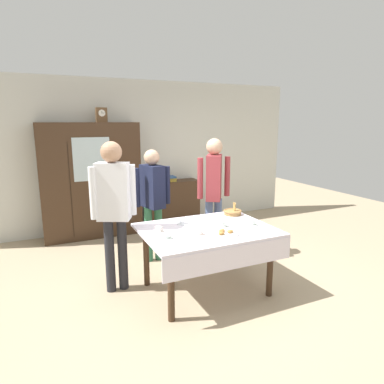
{
  "coord_description": "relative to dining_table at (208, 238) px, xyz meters",
  "views": [
    {
      "loc": [
        -1.67,
        -3.46,
        1.96
      ],
      "look_at": [
        0.0,
        0.2,
        1.11
      ],
      "focal_mm": 31.33,
      "sensor_mm": 36.0,
      "label": 1
    }
  ],
  "objects": [
    {
      "name": "ground_plane",
      "position": [
        0.0,
        0.23,
        -0.66
      ],
      "size": [
        12.0,
        12.0,
        0.0
      ],
      "primitive_type": "plane",
      "color": "tan",
      "rests_on": "ground"
    },
    {
      "name": "wall_cabinet",
      "position": [
        -0.9,
        2.59,
        0.32
      ],
      "size": [
        1.63,
        0.46,
        1.95
      ],
      "color": "#3D2819",
      "rests_on": "ground"
    },
    {
      "name": "tea_cup_far_left",
      "position": [
        0.2,
        0.01,
        0.13
      ],
      "size": [
        0.13,
        0.13,
        0.06
      ],
      "color": "silver",
      "rests_on": "dining_table"
    },
    {
      "name": "bread_basket",
      "position": [
        0.58,
        0.41,
        0.14
      ],
      "size": [
        0.24,
        0.24,
        0.16
      ],
      "color": "#9E7542",
      "rests_on": "dining_table"
    },
    {
      "name": "spoon_near_right",
      "position": [
        -0.36,
        -0.37,
        0.11
      ],
      "size": [
        0.12,
        0.02,
        0.01
      ],
      "color": "silver",
      "rests_on": "dining_table"
    },
    {
      "name": "book_stack",
      "position": [
        0.58,
        2.64,
        0.24
      ],
      "size": [
        0.18,
        0.22,
        0.1
      ],
      "color": "#B29333",
      "rests_on": "bookshelf_low"
    },
    {
      "name": "person_behind_table_left",
      "position": [
        -0.28,
        1.14,
        0.31
      ],
      "size": [
        0.52,
        0.4,
        1.59
      ],
      "color": "#33704C",
      "rests_on": "ground"
    },
    {
      "name": "spoon_mid_right",
      "position": [
        0.1,
        0.14,
        0.11
      ],
      "size": [
        0.12,
        0.02,
        0.01
      ],
      "color": "silver",
      "rests_on": "dining_table"
    },
    {
      "name": "mantel_clock",
      "position": [
        -0.67,
        2.59,
        1.41
      ],
      "size": [
        0.18,
        0.11,
        0.24
      ],
      "color": "brown",
      "rests_on": "wall_cabinet"
    },
    {
      "name": "spoon_center",
      "position": [
        0.28,
        0.39,
        0.11
      ],
      "size": [
        0.12,
        0.02,
        0.01
      ],
      "color": "silver",
      "rests_on": "dining_table"
    },
    {
      "name": "back_wall",
      "position": [
        0.0,
        2.88,
        0.69
      ],
      "size": [
        6.4,
        0.1,
        2.7
      ],
      "primitive_type": "cube",
      "color": "silver",
      "rests_on": "ground"
    },
    {
      "name": "tea_cup_near_left",
      "position": [
        -0.18,
        -0.13,
        0.13
      ],
      "size": [
        0.13,
        0.13,
        0.06
      ],
      "color": "white",
      "rests_on": "dining_table"
    },
    {
      "name": "dining_table",
      "position": [
        0.0,
        0.0,
        0.0
      ],
      "size": [
        1.48,
        1.12,
        0.76
      ],
      "color": "#3D2819",
      "rests_on": "ground"
    },
    {
      "name": "pastry_plate",
      "position": [
        0.09,
        -0.24,
        0.12
      ],
      "size": [
        0.28,
        0.28,
        0.05
      ],
      "color": "white",
      "rests_on": "dining_table"
    },
    {
      "name": "person_behind_table_right",
      "position": [
        -0.95,
        0.49,
        0.42
      ],
      "size": [
        0.52,
        0.34,
        1.75
      ],
      "color": "#232328",
      "rests_on": "ground"
    },
    {
      "name": "tea_cup_back_edge",
      "position": [
        -0.18,
        0.3,
        0.13
      ],
      "size": [
        0.13,
        0.13,
        0.06
      ],
      "color": "white",
      "rests_on": "dining_table"
    },
    {
      "name": "tea_cup_front_edge",
      "position": [
        -0.54,
        -0.09,
        0.13
      ],
      "size": [
        0.13,
        0.13,
        0.06
      ],
      "color": "silver",
      "rests_on": "dining_table"
    },
    {
      "name": "bookshelf_low",
      "position": [
        0.58,
        2.64,
        -0.23
      ],
      "size": [
        1.04,
        0.35,
        0.85
      ],
      "color": "#3D2819",
      "rests_on": "ground"
    },
    {
      "name": "person_beside_shelf",
      "position": [
        0.58,
        0.95,
        0.4
      ],
      "size": [
        0.52,
        0.41,
        1.73
      ],
      "color": "slate",
      "rests_on": "ground"
    },
    {
      "name": "tea_cup_mid_right",
      "position": [
        0.55,
        -0.08,
        0.13
      ],
      "size": [
        0.13,
        0.13,
        0.06
      ],
      "color": "silver",
      "rests_on": "dining_table"
    },
    {
      "name": "tea_cup_center",
      "position": [
        -0.54,
        0.15,
        0.13
      ],
      "size": [
        0.13,
        0.13,
        0.06
      ],
      "color": "white",
      "rests_on": "dining_table"
    }
  ]
}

